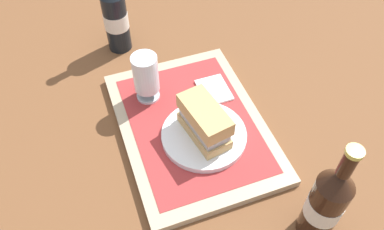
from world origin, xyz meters
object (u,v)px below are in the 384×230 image
at_px(second_bottle, 326,203).
at_px(beer_bottle, 115,16).
at_px(plate, 204,135).
at_px(sandwich, 204,120).
at_px(beer_glass, 146,77).

bearing_deg(second_bottle, beer_bottle, 19.08).
bearing_deg(plate, sandwich, 10.57).
xyz_separation_m(plate, second_bottle, (-0.26, -0.13, 0.08)).
distance_m(sandwich, second_bottle, 0.30).
bearing_deg(beer_bottle, sandwich, -165.56).
relative_size(beer_bottle, second_bottle, 1.00).
distance_m(plate, beer_glass, 0.19).
distance_m(beer_glass, second_bottle, 0.47).
bearing_deg(second_bottle, plate, 25.56).
xyz_separation_m(beer_bottle, second_bottle, (-0.65, -0.23, 0.00)).
xyz_separation_m(plate, sandwich, (0.00, 0.00, 0.05)).
bearing_deg(beer_glass, beer_bottle, 4.42).
height_order(beer_bottle, second_bottle, same).
bearing_deg(sandwich, plate, 180.00).
height_order(beer_glass, beer_bottle, beer_bottle).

